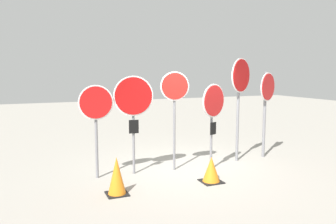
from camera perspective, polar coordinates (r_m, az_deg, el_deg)
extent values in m
plane|color=gray|center=(8.31, 4.04, -9.85)|extent=(40.00, 40.00, 0.00)
cylinder|color=slate|center=(7.55, -12.38, -3.82)|extent=(0.06, 0.06, 2.02)
cylinder|color=white|center=(7.40, -12.46, 1.64)|extent=(0.77, 0.04, 0.77)
cylinder|color=red|center=(7.38, -12.44, 1.63)|extent=(0.71, 0.04, 0.71)
cylinder|color=slate|center=(7.72, -6.03, -3.14)|extent=(0.06, 0.06, 2.10)
cylinder|color=white|center=(7.57, -6.05, 2.81)|extent=(0.92, 0.14, 0.93)
cylinder|color=#AD0F0F|center=(7.55, -6.02, 2.80)|extent=(0.86, 0.13, 0.87)
cube|color=black|center=(7.66, -5.98, -2.55)|extent=(0.23, 0.05, 0.32)
cylinder|color=slate|center=(7.98, 1.10, -2.13)|extent=(0.06, 0.06, 2.28)
cylinder|color=white|center=(7.83, 1.18, 4.53)|extent=(0.68, 0.19, 0.70)
cylinder|color=red|center=(7.81, 1.21, 4.53)|extent=(0.62, 0.18, 0.64)
cylinder|color=slate|center=(8.08, 7.56, -2.82)|extent=(0.06, 0.06, 2.08)
cylinder|color=white|center=(7.96, 7.95, 1.97)|extent=(0.76, 0.33, 0.81)
cylinder|color=red|center=(7.95, 8.05, 1.96)|extent=(0.70, 0.31, 0.75)
cube|color=black|center=(8.05, 7.87, -2.85)|extent=(0.20, 0.10, 0.30)
cylinder|color=slate|center=(8.98, 12.05, -0.50)|extent=(0.07, 0.07, 2.52)
cylinder|color=white|center=(8.88, 12.57, 6.24)|extent=(0.83, 0.42, 0.91)
cylinder|color=#AD0F0F|center=(8.87, 12.68, 6.24)|extent=(0.77, 0.39, 0.85)
cylinder|color=slate|center=(9.57, 16.45, -0.48)|extent=(0.08, 0.08, 2.42)
cylinder|color=white|center=(9.47, 16.96, 4.21)|extent=(0.73, 0.35, 0.79)
cylinder|color=red|center=(9.47, 17.06, 4.21)|extent=(0.68, 0.33, 0.73)
cube|color=black|center=(6.75, -8.86, -13.89)|extent=(0.42, 0.42, 0.02)
cone|color=orange|center=(6.63, -8.92, -10.83)|extent=(0.35, 0.35, 0.74)
cube|color=black|center=(7.43, 7.51, -11.89)|extent=(0.46, 0.46, 0.02)
cone|color=orange|center=(7.34, 7.55, -9.81)|extent=(0.38, 0.38, 0.54)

